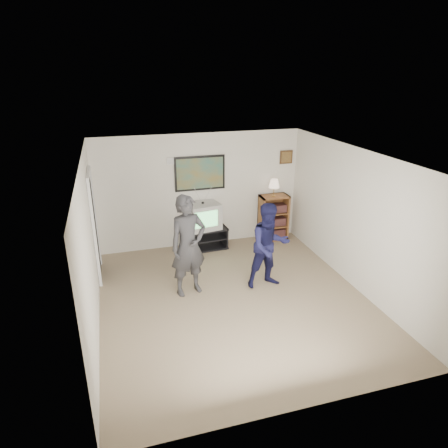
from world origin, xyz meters
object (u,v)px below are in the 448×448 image
crt_television (203,216)px  person_short (269,246)px  bookshelf (273,218)px  media_stand (205,238)px  person_tall (188,246)px

crt_television → person_short: bearing=-77.8°
bookshelf → crt_television: bearing=-178.3°
media_stand → bookshelf: (1.65, 0.05, 0.29)m
crt_television → person_short: size_ratio=0.42×
person_short → crt_television: bearing=108.5°
crt_television → bookshelf: bearing=-7.5°
person_tall → crt_television: bearing=54.3°
bookshelf → person_short: bearing=-115.1°
media_stand → bookshelf: bearing=-2.5°
media_stand → person_short: person_short is taller
crt_television → person_tall: 1.88m
person_tall → person_short: (1.43, -0.17, -0.11)m
person_tall → media_stand: bearing=53.7°
person_tall → person_short: bearing=-21.4°
crt_television → media_stand: bearing=-9.2°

